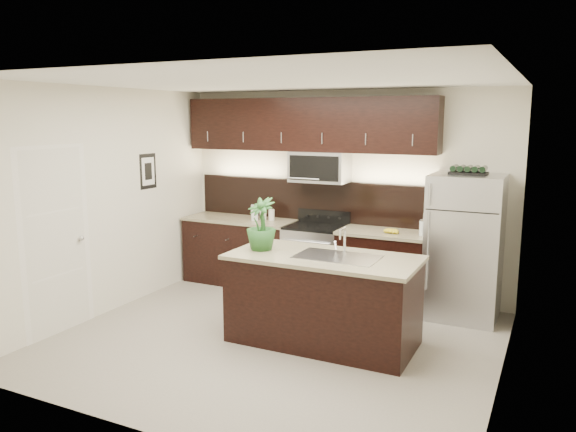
{
  "coord_description": "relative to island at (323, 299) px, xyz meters",
  "views": [
    {
      "loc": [
        2.6,
        -5.02,
        2.34
      ],
      "look_at": [
        -0.11,
        0.55,
        1.25
      ],
      "focal_mm": 35.0,
      "sensor_mm": 36.0,
      "label": 1
    }
  ],
  "objects": [
    {
      "name": "wine_rack",
      "position": [
        1.19,
        1.44,
        1.28
      ],
      "size": [
        0.42,
        0.26,
        0.1
      ],
      "color": "black",
      "rests_on": "refrigerator"
    },
    {
      "name": "sink_faucet",
      "position": [
        0.15,
        0.01,
        0.48
      ],
      "size": [
        0.84,
        0.5,
        0.28
      ],
      "color": "silver",
      "rests_on": "island"
    },
    {
      "name": "canisters",
      "position": [
        -1.55,
        1.49,
        0.56
      ],
      "size": [
        0.3,
        0.19,
        0.22
      ],
      "rotation": [
        0.0,
        0.0,
        0.44
      ],
      "color": "silver",
      "rests_on": "counter_run"
    },
    {
      "name": "room_walls",
      "position": [
        -0.59,
        -0.23,
        1.22
      ],
      "size": [
        4.52,
        4.02,
        2.71
      ],
      "color": "silver",
      "rests_on": "ground"
    },
    {
      "name": "plant",
      "position": [
        -0.71,
        -0.05,
        0.75
      ],
      "size": [
        0.39,
        0.39,
        0.56
      ],
      "primitive_type": "imported",
      "rotation": [
        0.0,
        0.0,
        -0.28
      ],
      "color": "#245522",
      "rests_on": "island"
    },
    {
      "name": "refrigerator",
      "position": [
        1.19,
        1.44,
        0.38
      ],
      "size": [
        0.82,
        0.74,
        1.7
      ],
      "primitive_type": "cube",
      "color": "#B2B2B7",
      "rests_on": "ground"
    },
    {
      "name": "ground",
      "position": [
        -0.48,
        -0.19,
        -0.47
      ],
      "size": [
        4.5,
        4.5,
        0.0
      ],
      "primitive_type": "plane",
      "color": "gray",
      "rests_on": "ground"
    },
    {
      "name": "counter_run",
      "position": [
        -0.93,
        1.5,
        -0.0
      ],
      "size": [
        3.51,
        0.65,
        0.94
      ],
      "color": "black",
      "rests_on": "ground"
    },
    {
      "name": "upper_fixtures",
      "position": [
        -0.91,
        1.65,
        1.67
      ],
      "size": [
        3.49,
        0.4,
        1.66
      ],
      "color": "black",
      "rests_on": "counter_run"
    },
    {
      "name": "french_press",
      "position": [
        0.69,
        1.45,
        0.57
      ],
      "size": [
        0.09,
        0.09,
        0.27
      ],
      "rotation": [
        0.0,
        0.0,
        0.23
      ],
      "color": "silver",
      "rests_on": "counter_run"
    },
    {
      "name": "bananas",
      "position": [
        0.27,
        1.42,
        0.5
      ],
      "size": [
        0.21,
        0.17,
        0.06
      ],
      "primitive_type": "ellipsoid",
      "rotation": [
        0.0,
        0.0,
        -0.1
      ],
      "color": "gold",
      "rests_on": "counter_run"
    },
    {
      "name": "island",
      "position": [
        0.0,
        0.0,
        0.0
      ],
      "size": [
        1.96,
        0.96,
        0.94
      ],
      "color": "black",
      "rests_on": "ground"
    }
  ]
}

